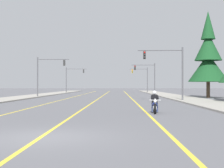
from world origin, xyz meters
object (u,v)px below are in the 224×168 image
Objects in this scene: motorcycle_with_rider at (155,104)px; traffic_signal_far_right at (142,76)px; conifer_tree_right_verge_far at (208,58)px; traffic_signal_mid_right at (148,74)px; traffic_signal_near_right at (169,65)px; traffic_signal_mid_left at (72,76)px; traffic_signal_near_left at (47,71)px.

motorcycle_with_rider is 58.42m from traffic_signal_far_right.
traffic_signal_mid_right is at bearing 113.52° from conifer_tree_right_verge_far.
traffic_signal_near_right is 1.00× the size of traffic_signal_mid_left.
traffic_signal_far_right is at bearing 89.88° from traffic_signal_mid_right.
traffic_signal_far_right is 32.94m from conifer_tree_right_verge_far.
traffic_signal_mid_left is 0.49× the size of conifer_tree_right_verge_far.
traffic_signal_near_left is 1.00× the size of traffic_signal_far_right.
traffic_signal_near_left reaches higher than motorcycle_with_rider.
traffic_signal_near_right is at bearing -89.97° from traffic_signal_mid_right.
motorcycle_with_rider is 59.10m from traffic_signal_mid_left.
traffic_signal_mid_right is at bearing 39.46° from traffic_signal_near_left.
traffic_signal_far_right is (0.03, 15.56, -0.01)m from traffic_signal_mid_right.
traffic_signal_mid_left is at bearing 139.17° from traffic_signal_mid_right.
motorcycle_with_rider is 16.90m from traffic_signal_near_right.
traffic_signal_mid_left is (-17.10, 41.26, -0.01)m from traffic_signal_near_right.
traffic_signal_near_left is at bearing 115.11° from motorcycle_with_rider.
traffic_signal_near_left is (-13.45, 28.70, 3.52)m from motorcycle_with_rider.
motorcycle_with_rider is 28.69m from conifer_tree_right_verge_far.
traffic_signal_near_left is 0.49× the size of conifer_tree_right_verge_far.
traffic_signal_near_right is 26.50m from traffic_signal_mid_right.
motorcycle_with_rider is 42.94m from traffic_signal_mid_right.
conifer_tree_right_verge_far is at bearing -66.48° from traffic_signal_mid_right.
traffic_signal_near_left is at bearing 143.51° from traffic_signal_near_right.
traffic_signal_mid_right is 22.58m from traffic_signal_mid_left.
traffic_signal_mid_left is (-0.13, 28.71, 0.00)m from traffic_signal_near_left.
traffic_signal_near_left is 21.95m from traffic_signal_mid_right.
traffic_signal_mid_left is at bearing 112.51° from traffic_signal_near_right.
traffic_signal_near_right is 12.39m from conifer_tree_right_verge_far.
traffic_signal_mid_left is at bearing 90.27° from traffic_signal_near_left.
traffic_signal_mid_left is at bearing 127.80° from conifer_tree_right_verge_far.
traffic_signal_mid_left and traffic_signal_far_right have the same top height.
traffic_signal_far_right is (17.12, 0.79, -0.04)m from traffic_signal_mid_left.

